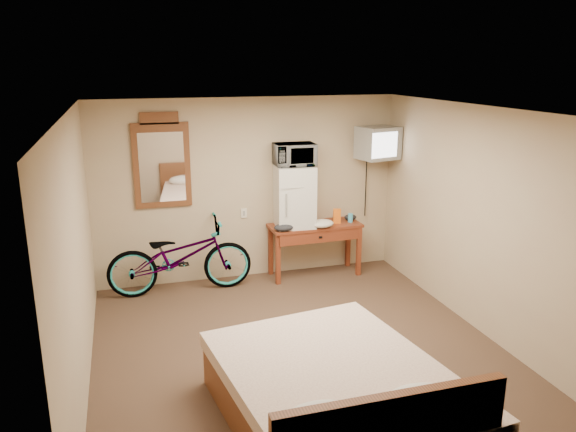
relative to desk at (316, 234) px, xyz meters
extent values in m
plane|color=#493124|center=(-0.88, -2.00, -0.62)|extent=(4.60, 4.60, 0.00)
plane|color=silver|center=(-0.88, -2.00, 1.88)|extent=(4.60, 4.60, 0.00)
cube|color=tan|center=(-0.88, 0.30, 0.63)|extent=(4.20, 0.04, 2.50)
cube|color=tan|center=(-0.88, -4.30, 0.63)|extent=(4.20, 0.04, 2.50)
cube|color=tan|center=(-2.98, -2.00, 0.63)|extent=(0.04, 4.60, 2.50)
cube|color=tan|center=(1.22, -2.00, 0.63)|extent=(0.04, 4.60, 2.50)
cube|color=white|center=(-0.96, 0.29, 0.30)|extent=(0.08, 0.01, 0.13)
cube|color=brown|center=(0.00, 0.04, 0.11)|extent=(1.30, 0.53, 0.04)
cube|color=brown|center=(-0.59, -0.16, -0.27)|extent=(0.06, 0.06, 0.71)
cube|color=brown|center=(0.59, -0.16, -0.27)|extent=(0.06, 0.06, 0.71)
cube|color=brown|center=(-0.59, 0.24, -0.27)|extent=(0.06, 0.06, 0.71)
cube|color=brown|center=(0.59, 0.24, -0.27)|extent=(0.06, 0.06, 0.71)
cube|color=brown|center=(0.00, -0.18, 0.01)|extent=(1.17, 0.07, 0.16)
cube|color=black|center=(0.00, -0.20, 0.01)|extent=(0.05, 0.02, 0.03)
cube|color=silver|center=(-0.30, 0.05, 0.55)|extent=(0.56, 0.54, 0.84)
cube|color=gray|center=(-0.30, -0.20, 0.72)|extent=(0.52, 0.01, 0.00)
cylinder|color=gray|center=(-0.48, -0.20, 0.50)|extent=(0.02, 0.02, 0.30)
imported|color=silver|center=(-0.30, 0.05, 1.12)|extent=(0.55, 0.38, 0.30)
cube|color=orange|center=(0.31, 0.00, 0.23)|extent=(0.12, 0.08, 0.21)
cylinder|color=#41B3DF|center=(0.52, 0.00, 0.19)|extent=(0.07, 0.07, 0.12)
ellipsoid|color=beige|center=(0.03, -0.13, 0.18)|extent=(0.35, 0.27, 0.11)
ellipsoid|color=black|center=(-0.51, -0.15, 0.18)|extent=(0.27, 0.20, 0.10)
ellipsoid|color=black|center=(0.56, 0.10, 0.17)|extent=(0.18, 0.14, 0.08)
cube|color=black|center=(0.90, 0.28, 1.13)|extent=(0.14, 0.02, 0.14)
cylinder|color=black|center=(0.90, 0.24, 1.13)|extent=(0.05, 0.30, 0.05)
cube|color=gray|center=(0.90, 0.02, 1.23)|extent=(0.60, 0.54, 0.45)
cube|color=white|center=(0.90, -0.20, 1.23)|extent=(0.42, 0.11, 0.34)
cube|color=black|center=(0.90, 0.24, 1.23)|extent=(0.31, 0.08, 0.28)
cube|color=brown|center=(-2.03, 0.27, 1.02)|extent=(0.73, 0.04, 1.11)
cube|color=brown|center=(-2.03, 0.27, 1.63)|extent=(0.49, 0.04, 0.16)
cube|color=white|center=(-2.03, 0.25, 1.00)|extent=(0.58, 0.01, 0.91)
imported|color=black|center=(-1.89, -0.05, -0.13)|extent=(1.88, 0.67, 0.98)
cube|color=brown|center=(-0.97, -3.30, -0.42)|extent=(1.92, 2.39, 0.40)
cube|color=beige|center=(-0.97, -3.30, -0.17)|extent=(1.97, 2.43, 0.14)
ellipsoid|color=silver|center=(-1.35, -3.95, -0.04)|extent=(0.57, 0.35, 0.20)
ellipsoid|color=silver|center=(-0.59, -3.95, -0.04)|extent=(0.57, 0.35, 0.20)
camera|label=1|loc=(-2.52, -7.08, 2.32)|focal=35.00mm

